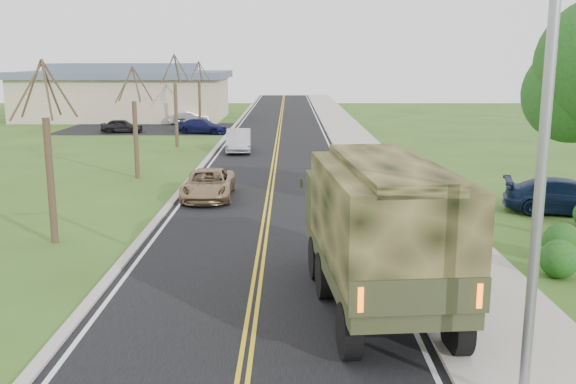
{
  "coord_description": "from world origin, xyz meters",
  "views": [
    {
      "loc": [
        0.9,
        -10.78,
        6.06
      ],
      "look_at": [
        0.85,
        9.74,
        1.8
      ],
      "focal_mm": 40.0,
      "sensor_mm": 36.0,
      "label": 1
    }
  ],
  "objects_px": {
    "military_truck": "(378,223)",
    "suv_champagne": "(209,184)",
    "pickup_navy": "(567,197)",
    "sedan_silver": "(239,141)"
  },
  "relations": [
    {
      "from": "military_truck",
      "to": "suv_champagne",
      "type": "bearing_deg",
      "value": 108.9
    },
    {
      "from": "sedan_silver",
      "to": "pickup_navy",
      "type": "distance_m",
      "value": 22.63
    },
    {
      "from": "military_truck",
      "to": "pickup_navy",
      "type": "xyz_separation_m",
      "value": [
        8.91,
        10.01,
        -1.49
      ]
    },
    {
      "from": "pickup_navy",
      "to": "sedan_silver",
      "type": "bearing_deg",
      "value": 53.88
    },
    {
      "from": "military_truck",
      "to": "suv_champagne",
      "type": "height_order",
      "value": "military_truck"
    },
    {
      "from": "suv_champagne",
      "to": "sedan_silver",
      "type": "xyz_separation_m",
      "value": [
        0.2,
        14.63,
        0.11
      ]
    },
    {
      "from": "sedan_silver",
      "to": "military_truck",
      "type": "bearing_deg",
      "value": -82.15
    },
    {
      "from": "sedan_silver",
      "to": "pickup_navy",
      "type": "xyz_separation_m",
      "value": [
        14.43,
        -17.44,
        -0.05
      ]
    },
    {
      "from": "suv_champagne",
      "to": "pickup_navy",
      "type": "relative_size",
      "value": 0.95
    },
    {
      "from": "suv_champagne",
      "to": "sedan_silver",
      "type": "bearing_deg",
      "value": 88.3
    }
  ]
}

